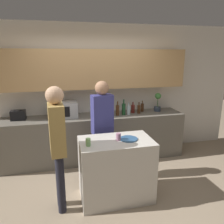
# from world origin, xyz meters

# --- Properties ---
(ground_plane) EXTENTS (14.00, 14.00, 0.00)m
(ground_plane) POSITION_xyz_m (0.00, 0.00, 0.00)
(ground_plane) COLOR gray
(back_wall) EXTENTS (6.40, 0.40, 2.70)m
(back_wall) POSITION_xyz_m (0.00, 1.66, 1.54)
(back_wall) COLOR silver
(back_wall) RESTS_ON ground_plane
(back_counter) EXTENTS (3.60, 0.62, 0.92)m
(back_counter) POSITION_xyz_m (0.00, 1.39, 0.46)
(back_counter) COLOR #6B665B
(back_counter) RESTS_ON ground_plane
(kitchen_island) EXTENTS (1.04, 0.63, 0.92)m
(kitchen_island) POSITION_xyz_m (0.09, 0.06, 0.46)
(kitchen_island) COLOR beige
(kitchen_island) RESTS_ON ground_plane
(microwave) EXTENTS (0.52, 0.39, 0.30)m
(microwave) POSITION_xyz_m (-0.60, 1.45, 1.07)
(microwave) COLOR #B7BABC
(microwave) RESTS_ON back_counter
(toaster) EXTENTS (0.26, 0.16, 0.18)m
(toaster) POSITION_xyz_m (-1.43, 1.45, 1.01)
(toaster) COLOR black
(toaster) RESTS_ON back_counter
(potted_plant) EXTENTS (0.14, 0.14, 0.39)m
(potted_plant) POSITION_xyz_m (1.36, 1.45, 1.12)
(potted_plant) COLOR #333D4C
(potted_plant) RESTS_ON back_counter
(bottle_0) EXTENTS (0.07, 0.07, 0.27)m
(bottle_0) POSITION_xyz_m (0.33, 1.34, 1.02)
(bottle_0) COLOR #194723
(bottle_0) RESTS_ON back_counter
(bottle_1) EXTENTS (0.07, 0.07, 0.29)m
(bottle_1) POSITION_xyz_m (0.44, 1.32, 1.03)
(bottle_1) COLOR #472814
(bottle_1) RESTS_ON back_counter
(bottle_2) EXTENTS (0.08, 0.08, 0.31)m
(bottle_2) POSITION_xyz_m (0.57, 1.34, 1.04)
(bottle_2) COLOR #194723
(bottle_2) RESTS_ON back_counter
(bottle_3) EXTENTS (0.07, 0.07, 0.25)m
(bottle_3) POSITION_xyz_m (0.68, 1.34, 1.02)
(bottle_3) COLOR silver
(bottle_3) RESTS_ON back_counter
(bottle_4) EXTENTS (0.08, 0.08, 0.23)m
(bottle_4) POSITION_xyz_m (0.80, 1.45, 1.01)
(bottle_4) COLOR maroon
(bottle_4) RESTS_ON back_counter
(bottle_5) EXTENTS (0.07, 0.07, 0.24)m
(bottle_5) POSITION_xyz_m (0.91, 1.37, 1.01)
(bottle_5) COLOR #472814
(bottle_5) RESTS_ON back_counter
(bottle_6) EXTENTS (0.06, 0.06, 0.24)m
(bottle_6) POSITION_xyz_m (1.03, 1.50, 1.01)
(bottle_6) COLOR #472814
(bottle_6) RESTS_ON back_counter
(plate_on_island) EXTENTS (0.26, 0.26, 0.01)m
(plate_on_island) POSITION_xyz_m (0.27, 0.05, 0.93)
(plate_on_island) COLOR #2D5684
(plate_on_island) RESTS_ON kitchen_island
(cup_0) EXTENTS (0.07, 0.07, 0.10)m
(cup_0) POSITION_xyz_m (-0.32, -0.04, 0.97)
(cup_0) COLOR #83BD6E
(cup_0) RESTS_ON kitchen_island
(cup_1) EXTENTS (0.07, 0.07, 0.10)m
(cup_1) POSITION_xyz_m (0.12, 0.06, 0.97)
(cup_1) COLOR #A67291
(cup_1) RESTS_ON kitchen_island
(person_left) EXTENTS (0.23, 0.35, 1.73)m
(person_left) POSITION_xyz_m (-0.72, -0.00, 1.03)
(person_left) COLOR black
(person_left) RESTS_ON ground_plane
(person_center) EXTENTS (0.37, 0.24, 1.70)m
(person_center) POSITION_xyz_m (-0.00, 0.64, 1.01)
(person_center) COLOR black
(person_center) RESTS_ON ground_plane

